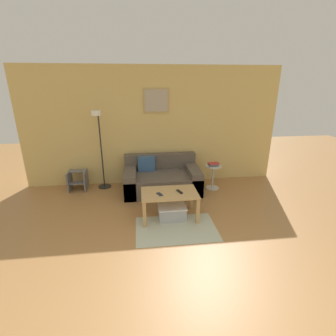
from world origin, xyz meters
The scene contains 12 objects.
ground_plane centered at (0.00, 0.00, 0.00)m, with size 16.00×16.00×0.00m, color #A87542.
wall_back centered at (0.00, 3.65, 1.28)m, with size 5.60×0.09×2.55m.
area_rug centered at (0.22, 1.59, 0.00)m, with size 1.27×0.83×0.01m, color #B2B79E.
couch centered at (0.13, 3.14, 0.25)m, with size 1.57×0.99×0.71m.
coffee_table centered at (0.16, 1.98, 0.37)m, with size 0.94×0.59×0.46m.
storage_bin centered at (0.19, 1.98, 0.12)m, with size 0.47×0.46×0.24m.
floor_lamp centered at (-1.11, 3.30, 1.06)m, with size 0.28×0.45×1.69m.
side_table centered at (1.24, 3.06, 0.31)m, with size 0.34×0.34×0.52m.
book_stack centered at (1.23, 3.05, 0.56)m, with size 0.24×0.17×0.06m.
remote_control centered at (0.33, 1.97, 0.47)m, with size 0.04×0.15×0.02m, color black.
cell_phone centered at (-0.01, 1.92, 0.46)m, with size 0.07×0.14×0.01m, color #1E2338.
step_stool centered at (-1.66, 3.36, 0.22)m, with size 0.37×0.38×0.41m.
Camera 1 is at (-0.31, -1.69, 2.19)m, focal length 26.00 mm.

